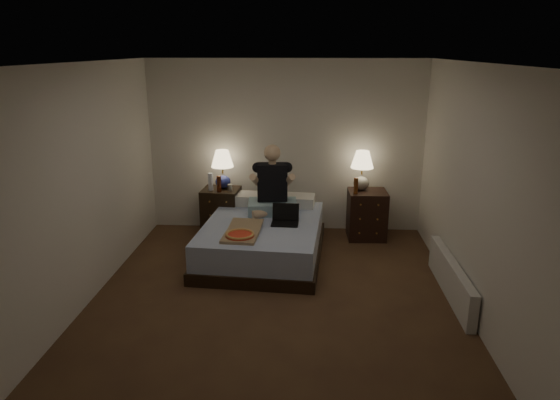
# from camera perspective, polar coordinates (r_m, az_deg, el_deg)

# --- Properties ---
(floor) EXTENTS (4.00, 4.50, 0.00)m
(floor) POSITION_cam_1_polar(r_m,az_deg,el_deg) (5.60, -0.55, -11.08)
(floor) COLOR brown
(floor) RESTS_ON ground
(ceiling) EXTENTS (4.00, 4.50, 0.00)m
(ceiling) POSITION_cam_1_polar(r_m,az_deg,el_deg) (4.94, -0.64, 15.45)
(ceiling) COLOR white
(ceiling) RESTS_ON ground
(wall_back) EXTENTS (4.00, 0.00, 2.50)m
(wall_back) POSITION_cam_1_polar(r_m,az_deg,el_deg) (7.32, 0.62, 6.09)
(wall_back) COLOR silver
(wall_back) RESTS_ON ground
(wall_front) EXTENTS (4.00, 0.00, 2.50)m
(wall_front) POSITION_cam_1_polar(r_m,az_deg,el_deg) (3.03, -3.56, -10.19)
(wall_front) COLOR silver
(wall_front) RESTS_ON ground
(wall_left) EXTENTS (0.00, 4.50, 2.50)m
(wall_left) POSITION_cam_1_polar(r_m,az_deg,el_deg) (5.63, -21.37, 1.57)
(wall_left) COLOR silver
(wall_left) RESTS_ON ground
(wall_right) EXTENTS (0.00, 4.50, 2.50)m
(wall_right) POSITION_cam_1_polar(r_m,az_deg,el_deg) (5.38, 21.19, 0.91)
(wall_right) COLOR silver
(wall_right) RESTS_ON ground
(bed) EXTENTS (1.59, 2.03, 0.48)m
(bed) POSITION_cam_1_polar(r_m,az_deg,el_deg) (6.53, -1.97, -4.50)
(bed) COLOR #5C78B8
(bed) RESTS_ON floor
(nightstand_left) EXTENTS (0.56, 0.51, 0.68)m
(nightstand_left) POSITION_cam_1_polar(r_m,az_deg,el_deg) (7.37, -6.71, -1.28)
(nightstand_left) COLOR black
(nightstand_left) RESTS_ON floor
(nightstand_right) EXTENTS (0.55, 0.50, 0.69)m
(nightstand_right) POSITION_cam_1_polar(r_m,az_deg,el_deg) (7.25, 9.88, -1.65)
(nightstand_right) COLOR black
(nightstand_right) RESTS_ON floor
(lamp_left) EXTENTS (0.38, 0.38, 0.56)m
(lamp_left) POSITION_cam_1_polar(r_m,az_deg,el_deg) (7.24, -6.57, 3.50)
(lamp_left) COLOR navy
(lamp_left) RESTS_ON nightstand_left
(lamp_right) EXTENTS (0.35, 0.35, 0.56)m
(lamp_right) POSITION_cam_1_polar(r_m,az_deg,el_deg) (7.16, 9.34, 3.36)
(lamp_right) COLOR #9A9991
(lamp_right) RESTS_ON nightstand_right
(water_bottle) EXTENTS (0.07, 0.07, 0.25)m
(water_bottle) POSITION_cam_1_polar(r_m,az_deg,el_deg) (7.19, -7.94, 2.08)
(water_bottle) COLOR white
(water_bottle) RESTS_ON nightstand_left
(soda_can) EXTENTS (0.07, 0.07, 0.10)m
(soda_can) POSITION_cam_1_polar(r_m,az_deg,el_deg) (7.14, -5.75, 1.42)
(soda_can) COLOR beige
(soda_can) RESTS_ON nightstand_left
(beer_bottle_left) EXTENTS (0.06, 0.06, 0.23)m
(beer_bottle_left) POSITION_cam_1_polar(r_m,az_deg,el_deg) (7.10, -6.98, 1.84)
(beer_bottle_left) COLOR #4E1D0B
(beer_bottle_left) RESTS_ON nightstand_left
(beer_bottle_right) EXTENTS (0.06, 0.06, 0.23)m
(beer_bottle_right) POSITION_cam_1_polar(r_m,az_deg,el_deg) (6.97, 8.67, 1.61)
(beer_bottle_right) COLOR #612D0D
(beer_bottle_right) RESTS_ON nightstand_right
(person) EXTENTS (0.70, 0.57, 0.93)m
(person) POSITION_cam_1_polar(r_m,az_deg,el_deg) (6.67, -0.88, 2.34)
(person) COLOR black
(person) RESTS_ON bed
(laptop) EXTENTS (0.35, 0.29, 0.24)m
(laptop) POSITION_cam_1_polar(r_m,az_deg,el_deg) (6.32, 0.57, -1.77)
(laptop) COLOR black
(laptop) RESTS_ON bed
(pizza_box) EXTENTS (0.45, 0.78, 0.08)m
(pizza_box) POSITION_cam_1_polar(r_m,az_deg,el_deg) (5.89, -4.61, -4.06)
(pizza_box) COLOR tan
(pizza_box) RESTS_ON bed
(radiator) EXTENTS (0.10, 1.60, 0.40)m
(radiator) POSITION_cam_1_polar(r_m,az_deg,el_deg) (5.87, 18.94, -8.50)
(radiator) COLOR silver
(radiator) RESTS_ON floor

